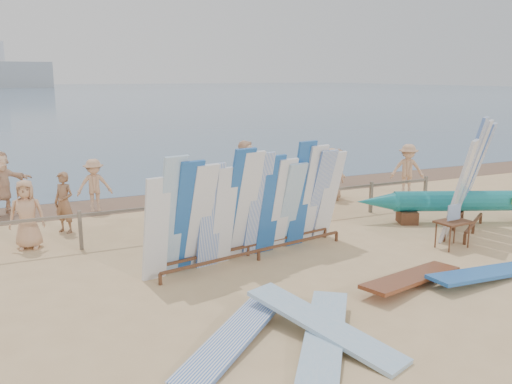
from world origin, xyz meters
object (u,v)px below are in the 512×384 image
beachgoer_11 (1,183)px  beachgoer_8 (338,173)px  beach_chair_right (287,204)px  flat_board_a (323,338)px  flat_board_e (233,344)px  flat_board_c (412,284)px  flat_board_d (485,280)px  stroller (301,199)px  beachgoer_0 (27,214)px  beachgoer_3 (94,185)px  beachgoer_1 (64,202)px  main_surfboard_rack (253,208)px  vendor_table (452,233)px  flat_board_b (324,345)px  beachgoer_extra_0 (408,170)px  beach_chair_left (207,215)px  outrigger_canoe (470,202)px  beachgoer_5 (245,168)px  side_surfboard_rack (467,180)px  beachgoer_6 (332,174)px

beachgoer_11 → beachgoer_8: (9.76, -2.06, -0.13)m
beach_chair_right → flat_board_a: bearing=-117.3°
flat_board_e → flat_board_c: bearing=60.2°
flat_board_d → stroller: bearing=3.4°
flat_board_e → flat_board_c: 4.03m
flat_board_c → beachgoer_0: (-6.43, 5.42, 0.79)m
beachgoer_3 → beachgoer_1: (-1.02, -1.89, 0.00)m
main_surfboard_rack → flat_board_c: (2.10, -2.63, -1.11)m
flat_board_c → beachgoer_3: size_ratio=1.76×
vendor_table → flat_board_b: size_ratio=0.38×
flat_board_c → beachgoer_extra_0: bearing=-57.9°
flat_board_a → beach_chair_left: size_ratio=3.30×
flat_board_a → flat_board_e: 1.35m
flat_board_a → beachgoer_1: 8.10m
main_surfboard_rack → flat_board_c: bearing=-63.0°
flat_board_d → beachgoer_11: 12.56m
beach_chair_right → beachgoer_11: bearing=154.9°
outrigger_canoe → beachgoer_1: size_ratio=3.79×
beachgoer_extra_0 → vendor_table: bearing=-87.6°
beach_chair_right → beachgoer_5: 2.70m
beachgoer_extra_0 → beach_chair_right: bearing=-142.7°
flat_board_c → beachgoer_3: 9.49m
main_surfboard_rack → beachgoer_0: bearing=135.6°
vendor_table → flat_board_c: 2.71m
stroller → flat_board_a: bearing=-93.7°
main_surfboard_rack → vendor_table: main_surfboard_rack is taller
beach_chair_right → stroller: stroller is taller
beachgoer_1 → beachgoer_8: beachgoer_8 is taller
stroller → beachgoer_0: (-7.12, -0.06, 0.34)m
beachgoer_extra_0 → beachgoer_5: bearing=-172.1°
side_surfboard_rack → flat_board_a: bearing=174.6°
beachgoer_0 → beachgoer_11: 3.52m
beachgoer_extra_0 → stroller: bearing=-137.4°
side_surfboard_rack → beachgoer_0: bearing=128.6°
beachgoer_11 → beachgoer_6: bearing=-46.6°
flat_board_d → side_surfboard_rack: bearing=-42.6°
flat_board_c → beach_chair_left: beach_chair_left is taller
main_surfboard_rack → beach_chair_left: size_ratio=6.07×
beachgoer_0 → beachgoer_6: 9.01m
stroller → flat_board_e: bearing=-103.6°
flat_board_b → beachgoer_1: (-2.77, 7.73, 0.77)m
beach_chair_left → stroller: bearing=-4.9°
beachgoer_3 → beachgoer_6: (7.00, -1.62, 0.06)m
flat_board_b → flat_board_e: size_ratio=1.00×
beachgoer_extra_0 → beachgoer_6: (-2.69, 0.40, -0.01)m
main_surfboard_rack → beachgoer_3: main_surfboard_rack is taller
stroller → beachgoer_5: beachgoer_5 is taller
flat_board_c → vendor_table: bearing=-78.0°
side_surfboard_rack → beachgoer_6: size_ratio=1.76×
vendor_table → beachgoer_extra_0: 5.71m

